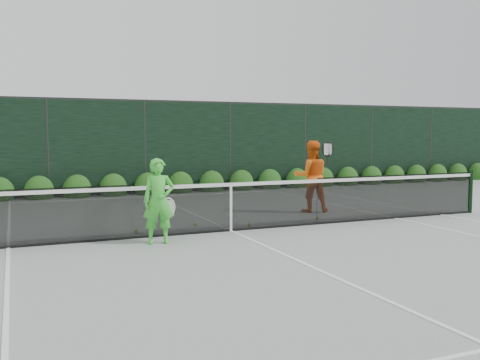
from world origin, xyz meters
name	(u,v)px	position (x,y,z in m)	size (l,w,h in m)	color
ground	(231,231)	(0.00, 0.00, 0.00)	(80.00, 80.00, 0.00)	gray
tennis_net	(230,205)	(-0.02, 0.00, 0.53)	(12.90, 0.10, 1.07)	black
player_woman	(159,201)	(-1.63, -0.60, 0.76)	(0.65, 0.44, 1.52)	green
player_man	(311,176)	(2.86, 1.69, 0.89)	(1.03, 0.91, 1.78)	orange
court_lines	(231,231)	(0.00, 0.00, 0.01)	(11.03, 23.83, 0.01)	white
windscreen_fence	(298,163)	(0.00, -2.71, 1.51)	(32.00, 21.07, 3.06)	black
hedge_row	(148,187)	(0.00, 7.15, 0.23)	(31.66, 0.65, 0.94)	#13390F
tennis_balls	(228,224)	(0.18, 0.61, 0.03)	(4.27, 0.58, 0.07)	#C8E432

